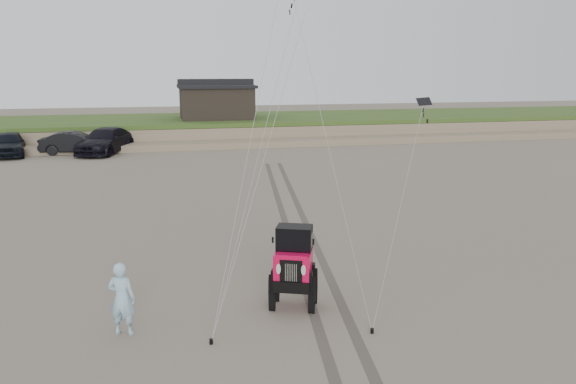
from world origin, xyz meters
name	(u,v)px	position (x,y,z in m)	size (l,w,h in m)	color
ground	(298,327)	(0.00, 0.00, 0.00)	(160.00, 160.00, 0.00)	#6B6054
dune_ridge	(193,129)	(0.00, 37.50, 0.82)	(160.00, 14.25, 1.73)	#7A6B54
cabin	(216,101)	(2.00, 37.00, 3.24)	(6.40, 5.40, 3.35)	black
truck_a	(9,144)	(-13.13, 30.13, 0.85)	(2.01, 4.98, 1.70)	black
truck_b	(76,143)	(-8.75, 30.19, 0.79)	(1.67, 4.78, 1.57)	black
truck_c	(105,141)	(-6.71, 30.09, 0.88)	(2.48, 6.09, 1.77)	black
jeep	(293,276)	(0.16, 1.10, 0.85)	(1.96, 4.54, 1.69)	#DD0A42
man	(122,299)	(-3.99, 0.57, 0.86)	(0.63, 0.41, 1.73)	#8ED0DB
stake_main	(211,341)	(-2.08, -0.37, 0.06)	(0.08, 0.08, 0.12)	black
stake_aux	(372,331)	(1.59, -0.69, 0.06)	(0.08, 0.08, 0.12)	black
tire_tracks	(298,229)	(2.00, 8.00, 0.00)	(5.22, 29.74, 0.01)	#4C443D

